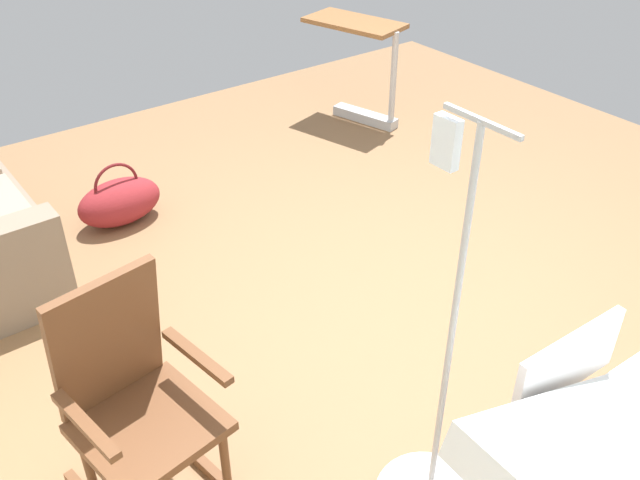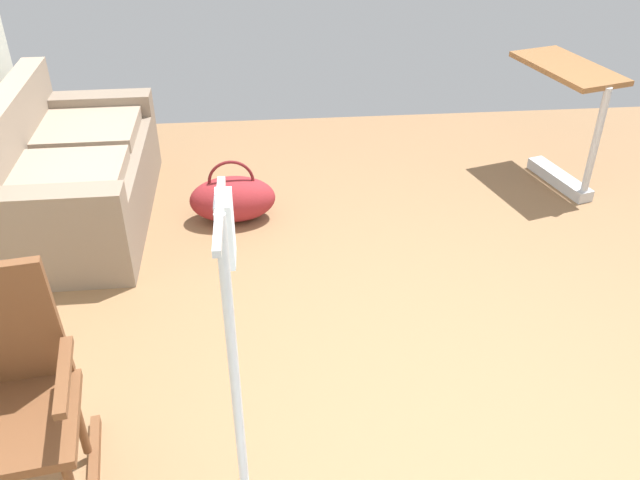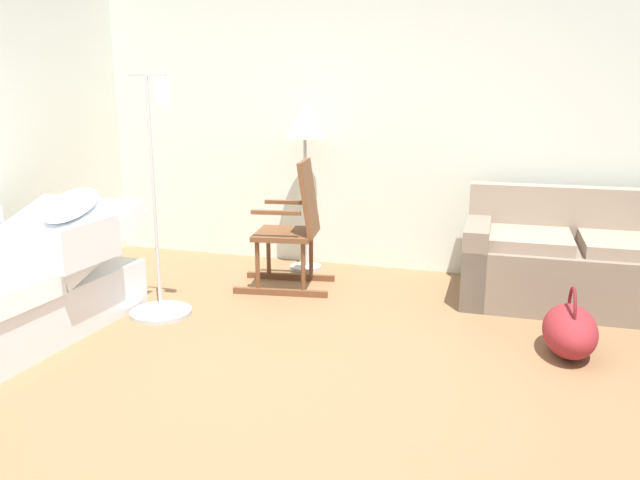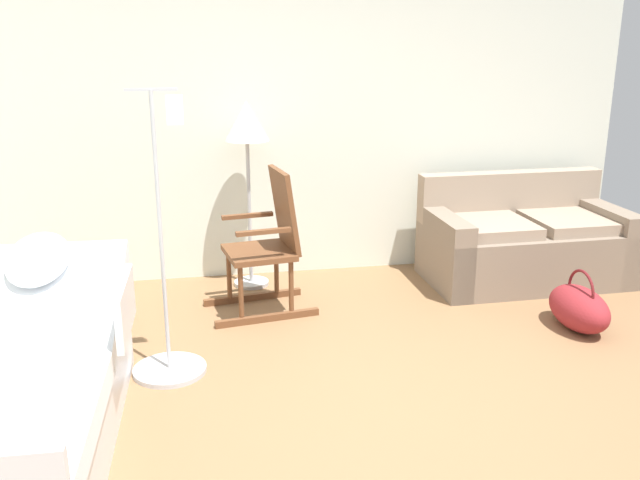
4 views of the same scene
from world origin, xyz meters
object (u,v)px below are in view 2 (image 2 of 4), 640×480
object	(u,v)px
couch	(72,178)
duffel_bag	(233,199)
overbed_table	(568,112)
rocking_chair	(9,401)

from	to	relation	value
couch	duffel_bag	distance (m)	1.03
couch	overbed_table	bearing A→B (deg)	-85.66
couch	rocking_chair	world-z (taller)	rocking_chair
rocking_chair	couch	bearing A→B (deg)	7.08
couch	duffel_bag	world-z (taller)	couch
overbed_table	couch	bearing A→B (deg)	94.34
overbed_table	duffel_bag	xyz separation A→B (m)	(-0.34, 2.32, -0.38)
rocking_chair	overbed_table	size ratio (longest dim) A/B	1.19
couch	overbed_table	distance (m)	3.36
couch	rocking_chair	xyz separation A→B (m)	(-2.14, -0.27, 0.20)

